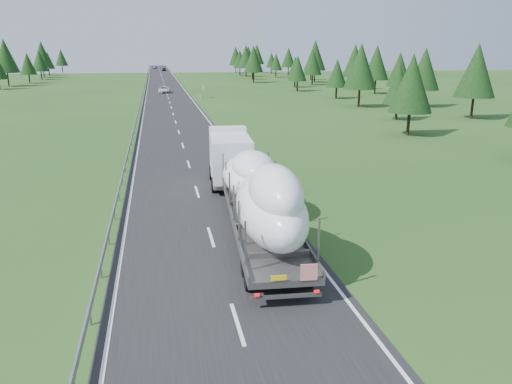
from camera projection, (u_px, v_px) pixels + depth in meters
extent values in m
plane|color=#224517|center=(211.00, 237.00, 26.83)|extent=(400.00, 400.00, 0.00)
cube|color=black|center=(166.00, 91.00, 121.12)|extent=(10.00, 400.00, 0.02)
cube|color=slate|center=(144.00, 89.00, 119.97)|extent=(0.08, 400.00, 0.32)
cylinder|color=slate|center=(109.00, 239.00, 25.76)|extent=(0.10, 0.10, 0.60)
cube|color=silver|center=(239.00, 134.00, 56.20)|extent=(0.12, 0.07, 1.00)
cube|color=black|center=(239.00, 132.00, 56.11)|extent=(0.13, 0.08, 0.12)
cube|color=silver|center=(200.00, 96.00, 103.34)|extent=(0.12, 0.07, 1.00)
cube|color=black|center=(200.00, 94.00, 103.25)|extent=(0.13, 0.08, 0.12)
cube|color=silver|center=(185.00, 81.00, 150.49)|extent=(0.12, 0.07, 1.00)
cube|color=black|center=(185.00, 80.00, 150.40)|extent=(0.13, 0.08, 0.12)
cube|color=silver|center=(178.00, 73.00, 197.63)|extent=(0.12, 0.07, 1.00)
cube|color=black|center=(178.00, 73.00, 197.55)|extent=(0.13, 0.08, 0.12)
cube|color=silver|center=(173.00, 69.00, 244.78)|extent=(0.12, 0.07, 1.00)
cube|color=black|center=(173.00, 68.00, 244.69)|extent=(0.13, 0.08, 0.12)
cube|color=silver|center=(170.00, 66.00, 291.93)|extent=(0.12, 0.07, 1.00)
cube|color=black|center=(170.00, 65.00, 291.84)|extent=(0.13, 0.08, 0.12)
cube|color=silver|center=(168.00, 63.00, 339.07)|extent=(0.12, 0.07, 1.00)
cube|color=black|center=(168.00, 63.00, 338.98)|extent=(0.13, 0.08, 0.12)
cylinder|color=slate|center=(203.00, 93.00, 103.34)|extent=(0.08, 0.08, 2.00)
cube|color=silver|center=(203.00, 88.00, 103.06)|extent=(0.05, 0.90, 1.20)
cylinder|color=black|center=(472.00, 106.00, 72.26)|extent=(0.36, 0.36, 3.63)
cone|color=black|center=(477.00, 70.00, 70.87)|extent=(5.65, 5.65, 7.57)
cylinder|color=black|center=(422.00, 97.00, 86.96)|extent=(0.36, 0.36, 3.45)
cone|color=black|center=(425.00, 69.00, 85.64)|extent=(5.36, 5.36, 7.18)
cylinder|color=black|center=(398.00, 92.00, 99.29)|extent=(0.36, 0.36, 3.16)
cone|color=black|center=(400.00, 69.00, 98.08)|extent=(4.92, 4.92, 6.59)
cylinder|color=black|center=(375.00, 86.00, 112.77)|extent=(0.36, 0.36, 3.66)
cone|color=black|center=(377.00, 62.00, 111.37)|extent=(5.69, 5.69, 7.63)
cylinder|color=black|center=(354.00, 82.00, 124.01)|extent=(0.36, 0.36, 3.76)
cone|color=black|center=(355.00, 60.00, 122.57)|extent=(5.85, 5.85, 7.84)
cylinder|color=black|center=(312.00, 79.00, 140.45)|extent=(0.36, 0.36, 3.34)
cone|color=black|center=(313.00, 62.00, 139.17)|extent=(5.20, 5.20, 6.97)
cylinder|color=black|center=(314.00, 75.00, 151.68)|extent=(0.36, 0.36, 4.26)
cone|color=black|center=(315.00, 55.00, 150.05)|extent=(6.62, 6.62, 8.87)
cylinder|color=black|center=(311.00, 75.00, 163.89)|extent=(0.36, 0.36, 2.99)
cone|color=black|center=(311.00, 62.00, 162.75)|extent=(4.66, 4.66, 6.24)
cylinder|color=black|center=(276.00, 73.00, 179.44)|extent=(0.36, 0.36, 2.88)
cone|color=black|center=(276.00, 62.00, 178.34)|extent=(4.49, 4.49, 6.01)
cylinder|color=black|center=(288.00, 70.00, 193.83)|extent=(0.36, 0.36, 3.58)
cone|color=black|center=(288.00, 57.00, 192.45)|extent=(5.57, 5.57, 7.46)
cylinder|color=black|center=(271.00, 70.00, 206.43)|extent=(0.36, 0.36, 2.92)
cone|color=black|center=(271.00, 60.00, 205.31)|extent=(4.55, 4.55, 6.09)
cylinder|color=black|center=(257.00, 68.00, 218.26)|extent=(0.36, 0.36, 4.08)
cone|color=black|center=(257.00, 54.00, 216.70)|extent=(6.35, 6.35, 8.50)
cylinder|color=black|center=(248.00, 67.00, 231.24)|extent=(0.36, 0.36, 3.88)
cone|color=black|center=(248.00, 55.00, 229.75)|extent=(6.04, 6.04, 8.09)
cylinder|color=black|center=(409.00, 122.00, 58.15)|extent=(0.36, 0.36, 3.19)
cone|color=black|center=(412.00, 83.00, 56.93)|extent=(4.96, 4.96, 6.64)
cylinder|color=black|center=(396.00, 110.00, 71.09)|extent=(0.36, 0.36, 2.67)
cone|color=black|center=(399.00, 84.00, 70.07)|extent=(4.15, 4.15, 5.56)
cylinder|color=black|center=(359.00, 96.00, 86.92)|extent=(0.36, 0.36, 3.68)
cone|color=black|center=(361.00, 66.00, 85.51)|extent=(5.72, 5.72, 7.67)
cylinder|color=black|center=(336.00, 92.00, 101.87)|extent=(0.36, 0.36, 2.71)
cone|color=black|center=(337.00, 73.00, 100.83)|extent=(4.21, 4.21, 5.64)
cylinder|color=black|center=(297.00, 85.00, 119.68)|extent=(0.36, 0.36, 2.87)
cone|color=black|center=(298.00, 68.00, 118.58)|extent=(4.46, 4.46, 5.97)
cylinder|color=black|center=(295.00, 82.00, 132.06)|extent=(0.36, 0.36, 2.71)
cone|color=black|center=(295.00, 68.00, 131.02)|extent=(4.22, 4.22, 5.65)
cylinder|color=black|center=(254.00, 76.00, 150.17)|extent=(0.36, 0.36, 3.74)
cone|color=black|center=(254.00, 59.00, 148.74)|extent=(5.81, 5.81, 7.78)
cylinder|color=black|center=(252.00, 75.00, 166.50)|extent=(0.36, 0.36, 2.61)
cone|color=black|center=(252.00, 64.00, 165.50)|extent=(4.06, 4.06, 5.43)
cylinder|color=black|center=(246.00, 71.00, 181.64)|extent=(0.36, 0.36, 3.88)
cone|color=black|center=(246.00, 56.00, 180.15)|extent=(6.04, 6.04, 8.09)
cylinder|color=black|center=(240.00, 71.00, 192.19)|extent=(0.36, 0.36, 3.28)
cone|color=black|center=(240.00, 59.00, 190.93)|extent=(5.11, 5.11, 6.84)
cylinder|color=black|center=(236.00, 68.00, 211.73)|extent=(0.36, 0.36, 3.75)
cone|color=black|center=(236.00, 56.00, 210.30)|extent=(5.83, 5.83, 7.81)
cylinder|color=black|center=(8.00, 78.00, 135.42)|extent=(0.36, 0.36, 4.27)
cone|color=black|center=(5.00, 56.00, 133.79)|extent=(6.65, 6.65, 8.90)
cylinder|color=black|center=(29.00, 78.00, 147.63)|extent=(0.36, 0.36, 3.02)
cone|color=black|center=(28.00, 64.00, 146.48)|extent=(4.70, 4.70, 6.29)
cylinder|color=black|center=(41.00, 75.00, 164.50)|extent=(0.36, 0.36, 3.24)
cone|color=black|center=(40.00, 61.00, 163.26)|extent=(5.05, 5.05, 6.76)
cylinder|color=black|center=(44.00, 71.00, 176.95)|extent=(0.36, 0.36, 4.31)
cone|color=black|center=(42.00, 54.00, 175.30)|extent=(6.71, 6.71, 8.99)
cylinder|color=black|center=(49.00, 72.00, 190.15)|extent=(0.36, 0.36, 3.03)
cone|color=black|center=(48.00, 60.00, 188.99)|extent=(4.71, 4.71, 6.30)
cylinder|color=black|center=(49.00, 70.00, 202.31)|extent=(0.36, 0.36, 2.89)
cone|color=black|center=(48.00, 60.00, 201.21)|extent=(4.49, 4.49, 6.02)
cylinder|color=black|center=(62.00, 69.00, 215.97)|extent=(0.36, 0.36, 3.39)
cone|color=black|center=(61.00, 57.00, 214.67)|extent=(5.27, 5.27, 7.05)
cube|color=silver|center=(230.00, 158.00, 36.32)|extent=(3.16, 5.76, 3.13)
cube|color=black|center=(225.00, 143.00, 38.85)|extent=(2.57, 0.26, 1.56)
cube|color=silver|center=(225.00, 129.00, 38.16)|extent=(2.87, 1.52, 0.33)
cube|color=#5E5B59|center=(233.00, 182.00, 35.68)|extent=(3.01, 3.53, 0.28)
cylinder|color=black|center=(210.00, 173.00, 38.40)|extent=(0.46, 1.14, 1.12)
cylinder|color=black|center=(243.00, 172.00, 38.88)|extent=(0.46, 1.14, 1.12)
cylinder|color=black|center=(216.00, 185.00, 35.04)|extent=(0.46, 1.14, 1.12)
cylinder|color=black|center=(252.00, 183.00, 35.52)|extent=(0.46, 1.14, 1.12)
cube|color=#5E5B59|center=(260.00, 219.00, 26.62)|extent=(4.06, 15.80, 0.29)
cube|color=#5E5B59|center=(232.00, 216.00, 26.26)|extent=(1.12, 15.60, 0.27)
cube|color=#5E5B59|center=(287.00, 212.00, 26.82)|extent=(1.12, 15.60, 0.27)
cube|color=#5E5B59|center=(257.00, 247.00, 19.69)|extent=(0.08, 0.08, 2.12)
cube|color=#5E5B59|center=(329.00, 241.00, 20.25)|extent=(0.08, 0.08, 2.12)
cube|color=#5E5B59|center=(245.00, 224.00, 22.22)|extent=(0.08, 0.08, 2.12)
cube|color=#5E5B59|center=(309.00, 220.00, 22.77)|extent=(0.08, 0.08, 2.12)
cube|color=#5E5B59|center=(236.00, 206.00, 24.75)|extent=(0.08, 0.08, 2.12)
cube|color=#5E5B59|center=(294.00, 203.00, 25.30)|extent=(0.08, 0.08, 2.12)
cube|color=#5E5B59|center=(228.00, 192.00, 27.27)|extent=(0.08, 0.08, 2.12)
cube|color=#5E5B59|center=(281.00, 189.00, 27.83)|extent=(0.08, 0.08, 2.12)
cube|color=#5E5B59|center=(222.00, 180.00, 29.80)|extent=(0.08, 0.08, 2.12)
cube|color=#5E5B59|center=(270.00, 177.00, 30.35)|extent=(0.08, 0.08, 2.12)
cube|color=#5E5B59|center=(217.00, 169.00, 32.33)|extent=(0.08, 0.08, 2.12)
cube|color=#5E5B59|center=(261.00, 167.00, 32.88)|extent=(0.08, 0.08, 2.12)
cylinder|color=black|center=(260.00, 277.00, 20.83)|extent=(0.52, 1.14, 1.12)
cylinder|color=black|center=(316.00, 273.00, 21.29)|extent=(0.52, 1.14, 1.12)
cylinder|color=black|center=(254.00, 264.00, 22.10)|extent=(0.52, 1.14, 1.12)
cylinder|color=black|center=(307.00, 260.00, 22.56)|extent=(0.52, 1.14, 1.12)
cube|color=#5E5B59|center=(300.00, 295.00, 19.45)|extent=(2.79, 0.32, 0.13)
cube|color=red|center=(322.00, 271.00, 19.25)|extent=(0.67, 0.09, 0.67)
cube|color=yellow|center=(292.00, 277.00, 19.08)|extent=(0.62, 0.09, 0.20)
cube|color=red|center=(271.00, 295.00, 19.11)|extent=(0.21, 0.08, 0.11)
cube|color=red|center=(329.00, 290.00, 19.55)|extent=(0.21, 0.08, 0.11)
ellipsoid|color=white|center=(275.00, 209.00, 22.79)|extent=(3.44, 7.72, 3.03)
ellipsoid|color=white|center=(281.00, 193.00, 21.61)|extent=(2.55, 4.92, 2.43)
ellipsoid|color=white|center=(246.00, 177.00, 30.05)|extent=(3.72, 7.29, 2.30)
ellipsoid|color=white|center=(249.00, 167.00, 28.99)|extent=(2.77, 4.64, 1.84)
imported|color=silver|center=(164.00, 90.00, 115.56)|extent=(2.83, 5.48, 1.48)
imported|color=black|center=(164.00, 69.00, 231.86)|extent=(1.93, 4.63, 1.57)
imported|color=#1A1C49|center=(155.00, 67.00, 259.33)|extent=(2.14, 4.99, 1.60)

